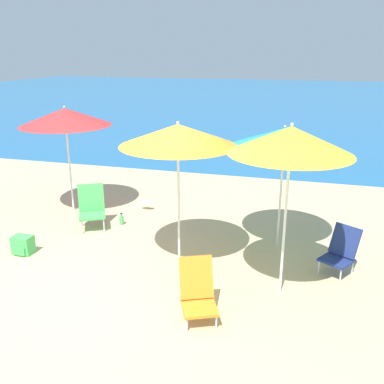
{
  "coord_description": "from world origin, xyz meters",
  "views": [
    {
      "loc": [
        2.39,
        -5.17,
        3.19
      ],
      "look_at": [
        0.62,
        1.17,
        1.0
      ],
      "focal_mm": 40.0,
      "sensor_mm": 36.0,
      "label": 1
    }
  ],
  "objects": [
    {
      "name": "beach_umbrella_yellow",
      "position": [
        2.17,
        0.18,
        2.13
      ],
      "size": [
        1.58,
        1.58,
        2.35
      ],
      "color": "white",
      "rests_on": "ground"
    },
    {
      "name": "beach_chair_orange",
      "position": [
        1.21,
        -0.68,
        0.35
      ],
      "size": [
        0.61,
        0.68,
        0.74
      ],
      "rotation": [
        0.0,
        0.0,
        0.42
      ],
      "color": "silver",
      "rests_on": "ground"
    },
    {
      "name": "water_bottle",
      "position": [
        -0.96,
        1.8,
        0.09
      ],
      "size": [
        0.08,
        0.08,
        0.23
      ],
      "color": "#4CB266",
      "rests_on": "ground"
    },
    {
      "name": "beach_umbrella_red",
      "position": [
        -2.26,
        2.25,
        1.95
      ],
      "size": [
        1.8,
        1.8,
        2.16
      ],
      "color": "white",
      "rests_on": "ground"
    },
    {
      "name": "backpack_green",
      "position": [
        -2.0,
        0.23,
        0.15
      ],
      "size": [
        0.32,
        0.25,
        0.3
      ],
      "color": "#47B756",
      "rests_on": "ground"
    },
    {
      "name": "beach_chair_navy",
      "position": [
        2.98,
        0.97,
        0.36
      ],
      "size": [
        0.62,
        0.65,
        0.71
      ],
      "rotation": [
        0.0,
        0.0,
        -0.54
      ],
      "color": "silver",
      "rests_on": "ground"
    },
    {
      "name": "ground_plane",
      "position": [
        0.0,
        0.0,
        0.0
      ],
      "size": [
        60.0,
        60.0,
        0.0
      ],
      "primitive_type": "plane",
      "color": "#C6B284"
    },
    {
      "name": "beach_umbrella_orange",
      "position": [
        0.57,
        0.61,
        2.03
      ],
      "size": [
        1.71,
        1.71,
        2.23
      ],
      "color": "white",
      "rests_on": "ground"
    },
    {
      "name": "beach_chair_green",
      "position": [
        -1.44,
        1.55,
        0.42
      ],
      "size": [
        0.65,
        0.66,
        0.81
      ],
      "rotation": [
        0.0,
        0.0,
        0.49
      ],
      "color": "silver",
      "rests_on": "ground"
    },
    {
      "name": "sea_water",
      "position": [
        0.0,
        25.68,
        0.0
      ],
      "size": [
        60.0,
        40.0,
        0.01
      ],
      "color": "#23669E",
      "rests_on": "ground"
    },
    {
      "name": "beach_umbrella_teal",
      "position": [
        2.0,
        1.66,
        1.88
      ],
      "size": [
        1.7,
        1.7,
        2.07
      ],
      "color": "white",
      "rests_on": "ground"
    },
    {
      "name": "seagull",
      "position": [
        -0.8,
        2.68,
        0.14
      ],
      "size": [
        0.27,
        0.11,
        0.23
      ],
      "color": "gold",
      "rests_on": "ground"
    }
  ]
}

